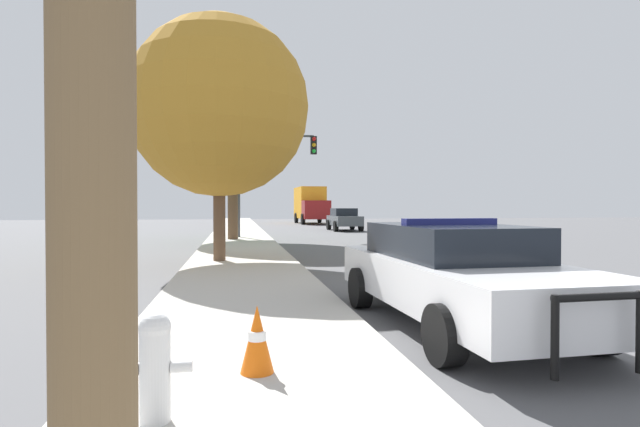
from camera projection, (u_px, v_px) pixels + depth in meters
name	position (u px, v px, depth m)	size (l,w,h in m)	color
ground_plane	(590.00, 315.00, 7.54)	(110.00, 110.00, 0.00)	#565659
sidewalk_left	(250.00, 324.00, 6.68)	(3.00, 110.00, 0.13)	#BCB7AD
police_car	(456.00, 272.00, 6.83)	(2.25, 5.06, 1.47)	white
fire_hydrant	(155.00, 363.00, 3.50)	(0.51, 0.22, 0.78)	white
traffic_light	(270.00, 163.00, 24.52)	(3.94, 0.35, 5.14)	#424247
car_background_oncoming	(344.00, 219.00, 33.06)	(1.89, 3.99, 1.48)	#474C51
box_truck	(311.00, 204.00, 46.20)	(2.62, 7.09, 3.38)	maroon
tree_sidewalk_mid	(233.00, 119.00, 22.63)	(6.23, 6.23, 8.58)	brown
tree_sidewalk_near	(219.00, 107.00, 13.76)	(4.97, 4.97, 6.74)	brown
traffic_cone	(257.00, 339.00, 4.54)	(0.31, 0.31, 0.62)	orange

